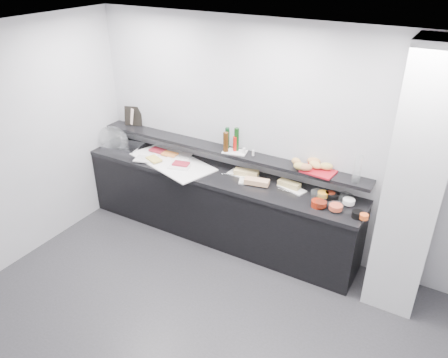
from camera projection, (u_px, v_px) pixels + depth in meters
The scene contains 56 objects.
ground at pixel (188, 346), 4.12m from camera, with size 5.00×5.00×0.00m, color #2D2D30.
back_wall at pixel (282, 142), 5.01m from camera, with size 5.00×0.02×2.70m, color #B0B1B7.
ceiling at pixel (172, 56), 2.85m from camera, with size 5.00×5.00×0.00m, color white.
column at pixel (415, 186), 4.08m from camera, with size 0.50×0.50×2.70m, color silver.
buffet_cabinet at pixel (217, 206), 5.53m from camera, with size 3.60×0.60×0.85m, color black.
counter_top at pixel (217, 175), 5.31m from camera, with size 3.62×0.62×0.05m, color black.
wall_shelf at pixel (224, 151), 5.33m from camera, with size 3.60×0.25×0.04m, color black.
cloche_base at pixel (123, 146), 5.97m from camera, with size 0.51×0.34×0.04m, color silver.
cloche_dome at pixel (113, 139), 5.93m from camera, with size 0.47×0.31×0.34m, color silver.
linen_runner at pixel (172, 162), 5.57m from camera, with size 1.16×0.55×0.01m, color white.
platter_meat_a at pixel (159, 150), 5.84m from camera, with size 0.29×0.19×0.01m, color white.
food_meat_a at pixel (158, 150), 5.80m from camera, with size 0.21×0.14×0.02m, color maroon.
platter_salmon at pixel (180, 155), 5.70m from camera, with size 0.28×0.19×0.01m, color white.
food_salmon at pixel (170, 154), 5.69m from camera, with size 0.20×0.12×0.02m, color orange.
platter_cheese at pixel (146, 159), 5.59m from camera, with size 0.28×0.19×0.01m, color silver.
food_cheese at pixel (154, 159), 5.56m from camera, with size 0.21×0.13×0.02m, color #DDC156.
platter_meat_b at pixel (179, 167), 5.40m from camera, with size 0.26×0.17×0.01m, color white.
food_meat_b at pixel (181, 164), 5.44m from camera, with size 0.20×0.13×0.02m, color maroon.
sandwich_plate_left at pixel (243, 175), 5.25m from camera, with size 0.37×0.16×0.01m, color white.
sandwich_food_left at pixel (246, 172), 5.22m from camera, with size 0.29×0.11×0.06m, color #E1C176.
tongs_left at pixel (228, 174), 5.24m from camera, with size 0.01×0.01×0.16m, color #B8BBBF.
sandwich_plate_mid at pixel (254, 182), 5.09m from camera, with size 0.35×0.15×0.01m, color white.
sandwich_food_mid at pixel (257, 182), 5.01m from camera, with size 0.28×0.11×0.06m, color tan.
tongs_mid at pixel (247, 184), 5.03m from camera, with size 0.01×0.01×0.16m, color silver.
sandwich_plate_right at pixel (292, 188), 4.95m from camera, with size 0.33×0.14×0.01m, color white.
sandwich_food_right at pixel (289, 184), 4.96m from camera, with size 0.26×0.10×0.06m, color tan.
tongs_right at pixel (284, 190), 4.89m from camera, with size 0.01×0.01×0.16m, color silver.
bowl_glass_fruit at pixel (319, 195), 4.77m from camera, with size 0.19×0.19×0.07m, color white.
fill_glass_fruit at pixel (323, 194), 4.75m from camera, with size 0.12×0.12×0.05m, color orange.
bowl_black_jam at pixel (333, 196), 4.74m from camera, with size 0.14×0.14×0.07m, color black.
fill_black_jam at pixel (330, 194), 4.75m from camera, with size 0.11×0.11×0.05m, color #611D0D.
bowl_glass_cream at pixel (345, 198), 4.71m from camera, with size 0.17×0.17×0.07m, color white.
fill_glass_cream at pixel (349, 201), 4.62m from camera, with size 0.13×0.13×0.05m, color white.
bowl_red_jam at pixel (317, 204), 4.60m from camera, with size 0.13×0.13×0.07m, color maroon.
fill_red_jam at pixel (321, 204), 4.57m from camera, with size 0.12×0.12×0.05m, color #5C1A0D.
bowl_glass_salmon at pixel (336, 207), 4.54m from camera, with size 0.16×0.16×0.07m, color white.
fill_glass_salmon at pixel (336, 207), 4.52m from camera, with size 0.14×0.14×0.05m, color #CB4E31.
bowl_black_fruit at pixel (357, 214), 4.42m from camera, with size 0.12×0.12×0.07m, color black.
fill_black_fruit at pixel (364, 217), 4.36m from camera, with size 0.09×0.09×0.05m, color #E8581F.
framed_print at pixel (133, 116), 5.98m from camera, with size 0.24×0.02×0.26m, color black.
print_art at pixel (130, 116), 5.99m from camera, with size 0.16×0.00×0.22m, color beige.
condiment_tray at pixel (235, 152), 5.24m from camera, with size 0.28×0.17×0.01m, color white.
bottle_green_a at pixel (227, 138), 5.26m from camera, with size 0.05×0.05×0.26m, color #0E3619.
bottle_brown at pixel (226, 142), 5.18m from camera, with size 0.06×0.06×0.24m, color #3A200A.
bottle_green_b at pixel (237, 139), 5.20m from camera, with size 0.06×0.06×0.28m, color #0E330F.
bottle_hot at pixel (235, 144), 5.21m from camera, with size 0.04×0.04×0.18m, color red.
shaker_salt at pixel (253, 153), 5.11m from camera, with size 0.03×0.03×0.07m, color silver.
shaker_pepper at pixel (244, 151), 5.16m from camera, with size 0.03×0.03×0.07m, color silver.
bread_tray at pixel (318, 171), 4.77m from camera, with size 0.35×0.25×0.02m, color #AE1220.
bread_roll_n at pixel (314, 161), 4.88m from camera, with size 0.15×0.10×0.08m, color #C08249.
bread_roll_ne at pixel (326, 166), 4.76m from camera, with size 0.15×0.09×0.08m, color tan.
bread_roll_sw at pixel (305, 167), 4.74m from camera, with size 0.15×0.10×0.08m, color #AF6D43.
bread_roll_s at pixel (300, 166), 4.77m from camera, with size 0.15×0.10×0.08m, color #AE9042.
bread_roll_midw at pixel (296, 161), 4.88m from camera, with size 0.12×0.08×0.08m, color #B98846.
bread_roll_mide at pixel (315, 165), 4.80m from camera, with size 0.16×0.10×0.08m, color tan.
carafe at pixel (357, 169), 4.51m from camera, with size 0.09×0.09×0.30m, color white.
Camera 1 is at (1.74, -2.33, 3.33)m, focal length 35.00 mm.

